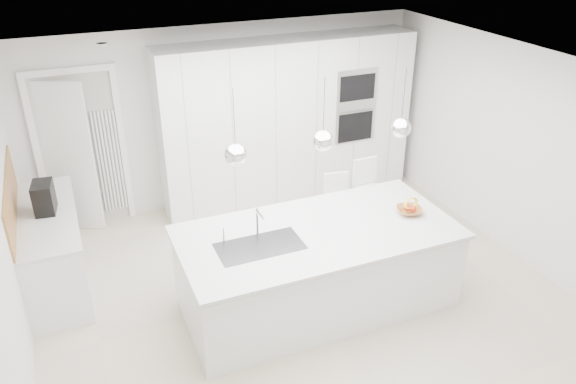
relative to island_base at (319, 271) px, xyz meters
name	(u,v)px	position (x,y,z in m)	size (l,w,h in m)	color
floor	(298,290)	(-0.10, 0.30, -0.43)	(5.50, 5.50, 0.00)	beige
wall_back	(226,116)	(-0.10, 2.80, 0.82)	(5.50, 5.50, 0.00)	silver
wall_left	(4,248)	(-2.85, 0.30, 0.82)	(5.00, 5.00, 0.00)	silver
ceiling	(301,70)	(-0.10, 0.30, 2.07)	(5.50, 5.50, 0.00)	white
tall_cabinets	(288,122)	(0.70, 2.50, 0.72)	(3.60, 0.60, 2.30)	white
oven_stack	(356,106)	(1.60, 2.19, 0.92)	(0.62, 0.04, 1.05)	#A5A5A8
doorway_frame	(82,153)	(-2.05, 2.77, 0.59)	(1.11, 0.08, 2.13)	white
hallway_door	(62,159)	(-2.30, 2.72, 0.57)	(0.82, 0.04, 2.00)	white
radiator	(110,162)	(-1.73, 2.76, 0.42)	(0.32, 0.04, 1.40)	white
left_base_cabinets	(54,251)	(-2.55, 1.50, 0.00)	(0.60, 1.80, 0.86)	white
left_worktop	(46,215)	(-2.55, 1.50, 0.45)	(0.62, 1.82, 0.04)	silver
oak_backsplash	(11,198)	(-2.84, 1.50, 0.72)	(0.02, 1.80, 0.50)	#AD743A
island_base	(319,271)	(0.00, 0.00, 0.00)	(2.80, 1.20, 0.86)	white
island_worktop	(318,232)	(0.00, 0.05, 0.45)	(2.84, 1.40, 0.04)	silver
island_sink	(260,253)	(-0.65, 0.00, 0.39)	(0.84, 0.44, 0.18)	#3F3F42
island_tap	(257,222)	(-0.60, 0.20, 0.62)	(0.02, 0.02, 0.30)	white
pendant_left	(236,155)	(-0.85, 0.00, 1.47)	(0.20, 0.20, 0.20)	white
pendant_mid	(323,141)	(0.00, 0.00, 1.47)	(0.20, 0.20, 0.20)	white
pendant_right	(401,128)	(0.85, 0.00, 1.47)	(0.20, 0.20, 0.20)	white
fruit_bowl	(409,211)	(1.05, -0.01, 0.50)	(0.27, 0.27, 0.07)	#AD743A
espresso_machine	(44,198)	(-2.53, 1.55, 0.64)	(0.20, 0.31, 0.34)	black
bar_stool_left	(339,213)	(0.72, 0.93, 0.06)	(0.32, 0.45, 0.98)	white
bar_stool_right	(368,201)	(1.17, 1.01, 0.10)	(0.35, 0.48, 1.05)	white
apple_a	(413,209)	(1.07, -0.04, 0.54)	(0.08, 0.08, 0.08)	red
apple_b	(407,208)	(1.03, 0.00, 0.54)	(0.08, 0.08, 0.08)	red
banana_bunch	(411,203)	(1.06, -0.01, 0.59)	(0.23, 0.23, 0.03)	yellow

